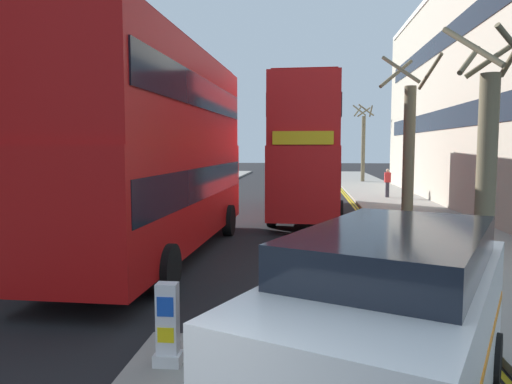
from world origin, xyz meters
TOP-DOWN VIEW (x-y plane):
  - sidewalk_right at (6.50, 16.00)m, footprint 4.00×80.00m
  - sidewalk_left at (-6.50, 16.00)m, footprint 4.00×80.00m
  - kerb_line_outer at (4.40, 14.00)m, footprint 0.10×56.00m
  - kerb_line_inner at (4.24, 14.00)m, footprint 0.10×56.00m
  - traffic_island at (0.00, 4.26)m, footprint 1.10×2.20m
  - keep_left_bollard at (0.00, 4.26)m, footprint 0.36×0.28m
  - double_decker_bus_away at (-2.12, 11.03)m, footprint 3.04×10.88m
  - double_decker_bus_oncoming at (1.95, 19.65)m, footprint 3.14×10.90m
  - taxi_minivan at (2.68, 3.25)m, footprint 3.65×5.15m
  - pedestrian_far at (6.47, 26.41)m, footprint 0.34×0.22m
  - street_tree_near at (5.27, 15.12)m, footprint 1.95×2.05m
  - street_tree_mid at (5.70, 9.15)m, footprint 1.88×1.74m
  - street_tree_far at (6.58, 39.48)m, footprint 1.72×1.79m

SIDE VIEW (x-z plane):
  - kerb_line_outer at x=4.40m, z-range 0.00..0.01m
  - kerb_line_inner at x=4.24m, z-range 0.00..0.01m
  - traffic_island at x=0.00m, z-range 0.00..0.10m
  - sidewalk_right at x=6.50m, z-range 0.00..0.14m
  - sidewalk_left at x=-6.50m, z-range 0.00..0.14m
  - keep_left_bollard at x=0.00m, z-range 0.05..1.16m
  - pedestrian_far at x=6.47m, z-range 0.18..1.80m
  - taxi_minivan at x=2.68m, z-range 0.01..2.13m
  - street_tree_mid at x=5.70m, z-range -0.09..5.33m
  - street_tree_near at x=5.27m, z-range -0.11..5.80m
  - double_decker_bus_away at x=-2.12m, z-range 0.21..5.85m
  - double_decker_bus_oncoming at x=1.95m, z-range 0.21..5.85m
  - street_tree_far at x=6.58m, z-range 0.16..6.50m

